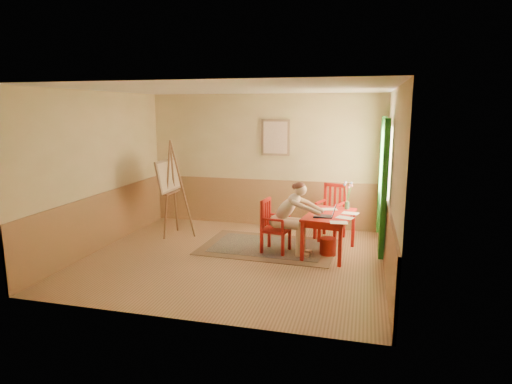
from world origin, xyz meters
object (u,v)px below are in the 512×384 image
(figure, at_px, (291,215))
(laptop, at_px, (327,214))
(chair_back, at_px, (331,211))
(chair_left, at_px, (273,226))
(table, at_px, (330,219))
(easel, at_px, (170,180))

(figure, distance_m, laptop, 0.63)
(chair_back, height_order, figure, figure)
(chair_back, bearing_deg, laptop, -89.15)
(figure, bearing_deg, laptop, -6.78)
(chair_left, relative_size, laptop, 2.55)
(table, height_order, laptop, laptop)
(chair_back, relative_size, laptop, 2.84)
(chair_left, xyz_separation_m, chair_back, (0.91, 1.12, 0.05))
(chair_left, height_order, laptop, chair_left)
(figure, relative_size, laptop, 3.45)
(chair_left, xyz_separation_m, easel, (-2.20, 0.54, 0.65))
(chair_left, xyz_separation_m, laptop, (0.93, -0.11, 0.29))
(chair_left, bearing_deg, chair_back, 50.92)
(table, relative_size, figure, 1.01)
(easel, bearing_deg, table, -7.26)
(easel, bearing_deg, figure, -12.96)
(figure, distance_m, easel, 2.61)
(chair_left, xyz_separation_m, figure, (0.31, -0.04, 0.23))
(chair_back, distance_m, laptop, 1.26)
(chair_left, relative_size, easel, 0.50)
(table, height_order, chair_left, chair_left)
(chair_back, distance_m, figure, 1.32)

